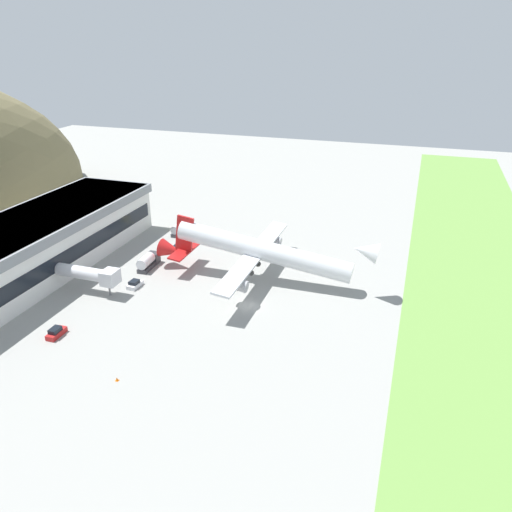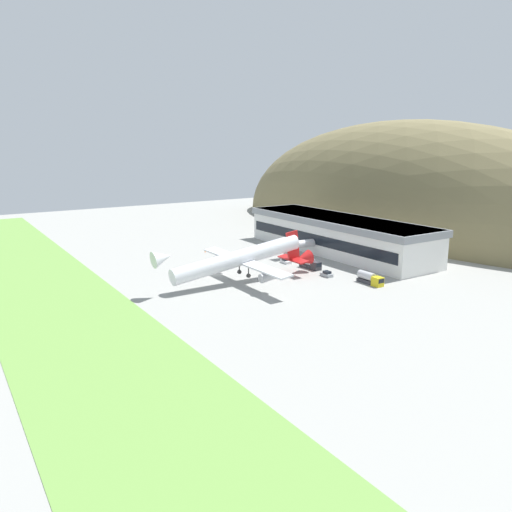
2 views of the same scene
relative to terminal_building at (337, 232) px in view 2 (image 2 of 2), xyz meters
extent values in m
plane|color=gray|center=(3.77, -48.34, -6.61)|extent=(324.62, 324.62, 0.00)
cube|color=#669342|center=(3.77, -90.36, -6.57)|extent=(292.16, 29.28, 0.08)
ellipsoid|color=olive|center=(-19.99, 51.41, -6.61)|extent=(201.19, 65.11, 89.58)
cube|color=white|center=(0.00, 0.02, -0.78)|extent=(72.00, 18.94, 11.67)
cube|color=gray|center=(0.00, 0.02, 4.01)|extent=(73.20, 20.14, 2.10)
cube|color=black|center=(0.00, -9.50, -1.36)|extent=(69.12, 0.16, 3.27)
cylinder|color=silver|center=(-0.92, -15.45, -2.61)|extent=(2.60, 12.00, 2.60)
cube|color=silver|center=(-0.92, -21.45, -2.61)|extent=(3.38, 2.86, 2.86)
cylinder|color=slate|center=(-0.92, -20.95, -4.61)|extent=(0.36, 0.36, 4.00)
cylinder|color=silver|center=(15.08, -47.43, 0.01)|extent=(4.14, 36.98, 8.96)
cone|color=silver|center=(15.08, -67.91, 2.73)|extent=(4.06, 5.05, 4.63)
cone|color=red|center=(15.08, -26.55, -2.78)|extent=(4.06, 5.88, 4.74)
cube|color=red|center=(15.08, -29.83, 1.54)|extent=(0.50, 4.72, 8.18)
cube|color=red|center=(15.08, -29.63, -2.37)|extent=(10.77, 2.92, 0.74)
cube|color=silver|center=(15.08, -45.61, -0.96)|extent=(38.07, 3.63, 0.92)
cylinder|color=#9E9EA3|center=(3.65, -46.15, -2.44)|extent=(2.30, 3.87, 2.76)
cylinder|color=#9E9EA3|center=(26.50, -46.15, -2.44)|extent=(2.30, 3.87, 2.76)
cylinder|color=#2D2D2D|center=(12.80, -45.61, -3.20)|extent=(0.28, 0.28, 2.20)
cylinder|color=#2D2D2D|center=(12.80, -45.61, -4.30)|extent=(0.45, 1.10, 1.10)
cylinder|color=#2D2D2D|center=(17.35, -45.61, -3.20)|extent=(0.28, 0.28, 2.20)
cylinder|color=#2D2D2D|center=(17.35, -45.61, -4.30)|extent=(0.45, 1.10, 1.10)
cylinder|color=#2D2D2D|center=(15.08, -60.18, -1.15)|extent=(0.22, 0.22, 1.98)
cylinder|color=#2D2D2D|center=(15.08, -60.18, -2.14)|extent=(0.30, 0.82, 0.82)
cube|color=silver|center=(3.75, -23.74, -6.21)|extent=(3.73, 2.04, 0.81)
cube|color=black|center=(3.57, -23.73, -5.47)|extent=(2.08, 1.68, 0.67)
cube|color=#999EA3|center=(22.31, -23.64, -6.18)|extent=(3.68, 1.89, 0.86)
cube|color=black|center=(22.49, -23.64, -5.40)|extent=(2.04, 1.57, 0.71)
cube|color=#B21E1E|center=(-16.33, -20.58, -6.16)|extent=(3.85, 1.74, 0.90)
cube|color=black|center=(-16.52, -20.59, -5.34)|extent=(2.13, 1.45, 0.74)
cube|color=gold|center=(36.65, -19.15, -5.40)|extent=(2.49, 2.23, 2.43)
cube|color=black|center=(37.92, -19.15, -4.96)|extent=(0.09, 1.89, 1.07)
cube|color=#38383D|center=(32.78, -19.13, -6.16)|extent=(5.28, 2.02, 0.90)
cylinder|color=#B7B7BC|center=(32.78, -19.13, -4.66)|extent=(5.02, 2.13, 2.11)
cube|color=#333338|center=(15.34, -21.57, -5.39)|extent=(2.47, 2.54, 2.45)
cube|color=black|center=(16.53, -21.50, -4.94)|extent=(0.21, 2.04, 1.08)
cube|color=#38383D|center=(11.72, -21.79, -6.16)|extent=(5.06, 2.46, 0.90)
cylinder|color=silver|center=(11.72, -21.79, -4.57)|extent=(4.82, 2.57, 2.28)
cube|color=orange|center=(-23.51, -37.02, -6.60)|extent=(0.52, 0.52, 0.03)
cone|color=orange|center=(-23.51, -37.02, -6.31)|extent=(0.40, 0.40, 0.55)
camera|label=1|loc=(-73.88, -75.58, 40.36)|focal=35.00mm
camera|label=2|loc=(121.88, -111.18, 28.78)|focal=35.00mm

